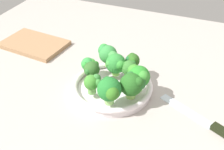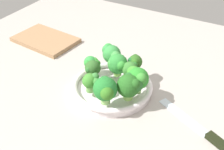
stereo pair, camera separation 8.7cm
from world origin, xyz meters
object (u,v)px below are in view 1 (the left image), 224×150
(broccoli_floret_1, at_px, (92,70))
(broccoli_floret_2, at_px, (139,76))
(broccoli_floret_0, at_px, (107,53))
(cutting_board, at_px, (34,44))
(broccoli_floret_3, at_px, (93,83))
(broccoli_floret_9, at_px, (116,63))
(broccoli_floret_4, at_px, (133,84))
(knife, at_px, (212,126))
(bowl, at_px, (112,87))
(broccoli_floret_8, at_px, (129,69))
(broccoli_floret_6, at_px, (88,64))
(broccoli_floret_7, at_px, (109,90))
(broccoli_floret_5, at_px, (132,61))

(broccoli_floret_1, distance_m, broccoli_floret_2, 0.14)
(broccoli_floret_0, relative_size, cutting_board, 0.31)
(broccoli_floret_1, height_order, broccoli_floret_3, broccoli_floret_1)
(broccoli_floret_3, relative_size, broccoli_floret_9, 0.83)
(broccoli_floret_4, height_order, knife, broccoli_floret_4)
(cutting_board, bearing_deg, broccoli_floret_9, 164.92)
(broccoli_floret_0, height_order, cutting_board, broccoli_floret_0)
(bowl, bearing_deg, broccoli_floret_2, -179.77)
(broccoli_floret_1, height_order, broccoli_floret_8, broccoli_floret_8)
(broccoli_floret_9, height_order, knife, broccoli_floret_9)
(bowl, height_order, knife, bowl)
(broccoli_floret_0, distance_m, broccoli_floret_6, 0.07)
(broccoli_floret_0, bearing_deg, cutting_board, -10.85)
(broccoli_floret_9, bearing_deg, cutting_board, -15.08)
(broccoli_floret_3, distance_m, knife, 0.34)
(broccoli_floret_1, bearing_deg, broccoli_floret_9, -136.74)
(broccoli_floret_0, distance_m, knife, 0.38)
(broccoli_floret_0, height_order, broccoli_floret_3, broccoli_floret_0)
(broccoli_floret_7, bearing_deg, broccoli_floret_8, -94.76)
(broccoli_floret_0, relative_size, knife, 0.29)
(broccoli_floret_1, bearing_deg, broccoli_floret_6, -48.59)
(broccoli_floret_6, bearing_deg, bowl, 164.10)
(broccoli_floret_4, relative_size, broccoli_floret_5, 1.23)
(broccoli_floret_8, bearing_deg, cutting_board, -14.59)
(broccoli_floret_3, bearing_deg, cutting_board, -30.98)
(bowl, distance_m, broccoli_floret_6, 0.10)
(broccoli_floret_2, distance_m, broccoli_floret_8, 0.06)
(broccoli_floret_2, xyz_separation_m, broccoli_floret_5, (0.05, -0.08, -0.01))
(broccoli_floret_3, distance_m, broccoli_floret_7, 0.07)
(broccoli_floret_1, distance_m, broccoli_floret_8, 0.11)
(broccoli_floret_1, relative_size, broccoli_floret_9, 0.86)
(broccoli_floret_0, height_order, broccoli_floret_1, broccoli_floret_0)
(broccoli_floret_2, relative_size, knife, 0.31)
(broccoli_floret_3, distance_m, broccoli_floret_8, 0.12)
(broccoli_floret_4, height_order, broccoli_floret_7, broccoli_floret_7)
(broccoli_floret_9, bearing_deg, broccoli_floret_2, 152.14)
(broccoli_floret_0, xyz_separation_m, broccoli_floret_6, (0.04, 0.06, -0.02))
(broccoli_floret_2, distance_m, broccoli_floret_5, 0.10)
(broccoli_floret_3, xyz_separation_m, broccoli_floret_6, (0.06, -0.09, -0.01))
(broccoli_floret_0, height_order, broccoli_floret_8, broccoli_floret_0)
(broccoli_floret_7, bearing_deg, knife, -170.43)
(broccoli_floret_0, bearing_deg, broccoli_floret_1, 83.74)
(bowl, height_order, broccoli_floret_8, broccoli_floret_8)
(broccoli_floret_5, relative_size, cutting_board, 0.26)
(broccoli_floret_3, xyz_separation_m, broccoli_floret_9, (-0.03, -0.11, 0.01))
(broccoli_floret_2, xyz_separation_m, broccoli_floret_6, (0.17, -0.03, -0.02))
(broccoli_floret_1, relative_size, broccoli_floret_7, 0.77)
(broccoli_floret_1, xyz_separation_m, broccoli_floret_6, (0.03, -0.03, -0.01))
(broccoli_floret_1, relative_size, broccoli_floret_8, 0.95)
(broccoli_floret_0, xyz_separation_m, knife, (-0.35, 0.12, -0.07))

